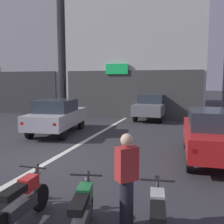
# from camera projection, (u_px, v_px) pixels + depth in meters

# --- Properties ---
(ground_plane) EXTENTS (120.00, 120.00, 0.00)m
(ground_plane) POSITION_uv_depth(u_px,v_px,m) (48.00, 162.00, 7.98)
(ground_plane) COLOR #333338
(lane_centre_line) EXTENTS (0.20, 18.00, 0.01)m
(lane_centre_line) POSITION_uv_depth(u_px,v_px,m) (108.00, 128.00, 13.66)
(lane_centre_line) COLOR silver
(lane_centre_line) RESTS_ON ground
(building_corner_left) EXTENTS (10.13, 9.21, 14.98)m
(building_corner_left) POSITION_uv_depth(u_px,v_px,m) (33.00, 27.00, 23.51)
(building_corner_left) COLOR #9E9EA3
(building_corner_left) RESTS_ON ground
(building_mid_block) EXTENTS (9.51, 8.96, 17.60)m
(building_mid_block) POSITION_uv_depth(u_px,v_px,m) (144.00, 2.00, 20.27)
(building_mid_block) COLOR silver
(building_mid_block) RESTS_ON ground
(car_silver_crossing_near) EXTENTS (2.28, 4.30, 1.64)m
(car_silver_crossing_near) POSITION_uv_depth(u_px,v_px,m) (57.00, 115.00, 12.15)
(car_silver_crossing_near) COLOR black
(car_silver_crossing_near) RESTS_ON ground
(car_red_parked_kerbside) EXTENTS (1.98, 4.19, 1.64)m
(car_red_parked_kerbside) POSITION_uv_depth(u_px,v_px,m) (214.00, 133.00, 8.03)
(car_red_parked_kerbside) COLOR black
(car_red_parked_kerbside) RESTS_ON ground
(car_grey_down_street) EXTENTS (1.89, 4.15, 1.64)m
(car_grey_down_street) POSITION_uv_depth(u_px,v_px,m) (152.00, 106.00, 16.62)
(car_grey_down_street) COLOR black
(car_grey_down_street) RESTS_ON ground
(motorcycle_red_row_centre) EXTENTS (0.55, 1.67, 0.98)m
(motorcycle_red_row_centre) POSITION_uv_depth(u_px,v_px,m) (23.00, 201.00, 4.45)
(motorcycle_red_row_centre) COLOR black
(motorcycle_red_row_centre) RESTS_ON ground
(motorcycle_green_row_right_mid) EXTENTS (0.56, 1.65, 0.98)m
(motorcycle_green_row_right_mid) POSITION_uv_depth(u_px,v_px,m) (82.00, 212.00, 4.05)
(motorcycle_green_row_right_mid) COLOR black
(motorcycle_green_row_right_mid) RESTS_ON ground
(motorcycle_silver_row_rightmost) EXTENTS (0.55, 1.66, 0.98)m
(motorcycle_silver_row_rightmost) POSITION_uv_depth(u_px,v_px,m) (157.00, 220.00, 3.82)
(motorcycle_silver_row_rightmost) COLOR black
(motorcycle_silver_row_rightmost) RESTS_ON ground
(person_by_motorcycles) EXTENTS (0.41, 0.41, 1.67)m
(person_by_motorcycles) POSITION_uv_depth(u_px,v_px,m) (127.00, 180.00, 4.33)
(person_by_motorcycles) COLOR #23232D
(person_by_motorcycles) RESTS_ON ground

